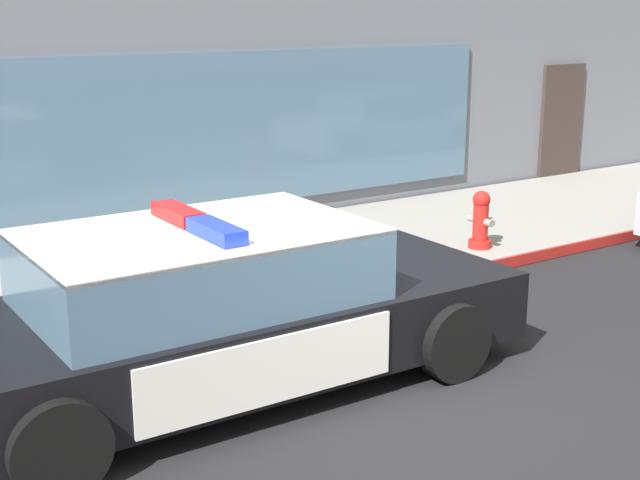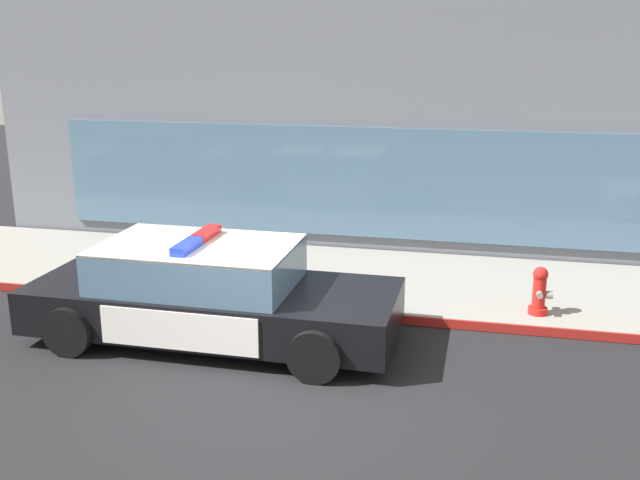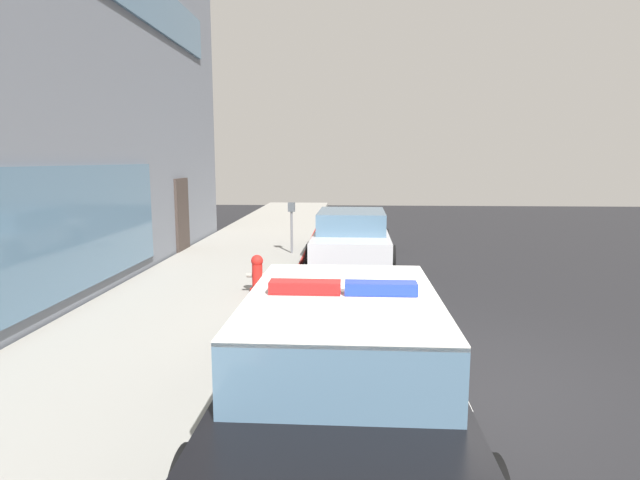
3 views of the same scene
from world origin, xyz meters
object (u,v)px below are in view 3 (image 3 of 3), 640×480
Objects in this scene: fire_hydrant at (257,275)px; parking_meter at (292,218)px; police_cruiser at (343,361)px; car_down_street at (351,236)px.

fire_hydrant is 4.32m from parking_meter.
car_down_street is (8.72, -0.14, -0.05)m from police_cruiser.
fire_hydrant is (4.53, 1.61, -0.18)m from police_cruiser.
car_down_street is 1.64m from parking_meter.
fire_hydrant is at bearing 158.47° from car_down_street.
car_down_street is at bearing -22.67° from fire_hydrant.
car_down_street is (4.19, -1.75, 0.13)m from fire_hydrant.
police_cruiser is at bearing -179.77° from car_down_street.
police_cruiser is at bearing -170.75° from parking_meter.
parking_meter reaches higher than car_down_street.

